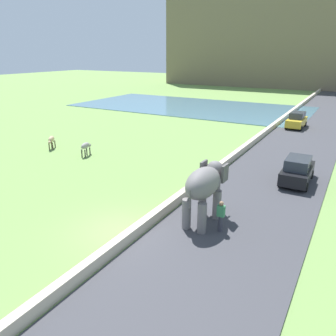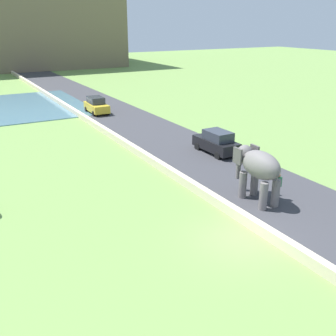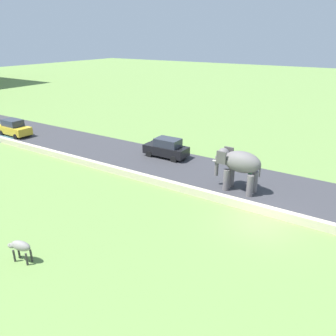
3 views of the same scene
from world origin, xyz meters
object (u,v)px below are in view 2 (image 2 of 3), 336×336
Objects in this scene: elephant at (258,167)px; person_beside_elephant at (278,186)px; car_yellow at (96,105)px; car_black at (216,142)px.

elephant is 1.69m from person_beside_elephant.
elephant reaches higher than car_yellow.
person_beside_elephant is 0.41× the size of car_black.
car_black is (3.15, -17.85, 0.00)m from car_yellow.
car_black is at bearing 68.62° from elephant.
car_yellow is at bearing 100.01° from car_black.
person_beside_elephant is 26.44m from car_yellow.
person_beside_elephant is 0.40× the size of car_yellow.
elephant is 2.13× the size of person_beside_elephant.
car_black reaches higher than person_beside_elephant.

